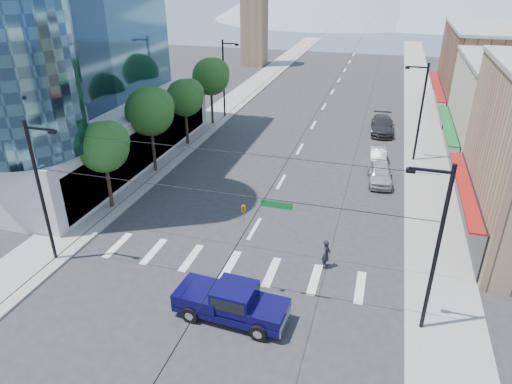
% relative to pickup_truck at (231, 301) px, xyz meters
% --- Properties ---
extents(ground, '(160.00, 160.00, 0.00)m').
position_rel_pickup_truck_xyz_m(ground, '(-1.36, 2.87, -1.05)').
color(ground, '#28282B').
rests_on(ground, ground).
extents(sidewalk_left, '(4.00, 120.00, 0.15)m').
position_rel_pickup_truck_xyz_m(sidewalk_left, '(-13.36, 42.87, -0.97)').
color(sidewalk_left, gray).
rests_on(sidewalk_left, ground).
extents(sidewalk_right, '(4.00, 120.00, 0.15)m').
position_rel_pickup_truck_xyz_m(sidewalk_right, '(10.64, 42.87, -0.97)').
color(sidewalk_right, gray).
rests_on(sidewalk_right, ground).
extents(shop_far, '(12.00, 18.00, 10.00)m').
position_rel_pickup_truck_xyz_m(shop_far, '(18.64, 42.87, 3.95)').
color(shop_far, brown).
rests_on(shop_far, ground).
extents(clock_tower, '(4.80, 4.80, 20.40)m').
position_rel_pickup_truck_xyz_m(clock_tower, '(-17.86, 64.87, 9.60)').
color(clock_tower, '#8C6B4C').
rests_on(clock_tower, ground).
extents(tree_near, '(3.65, 3.64, 6.71)m').
position_rel_pickup_truck_xyz_m(tree_near, '(-12.43, 8.97, 3.95)').
color(tree_near, black).
rests_on(tree_near, ground).
extents(tree_midnear, '(4.09, 4.09, 7.52)m').
position_rel_pickup_truck_xyz_m(tree_midnear, '(-12.43, 15.97, 4.55)').
color(tree_midnear, black).
rests_on(tree_midnear, ground).
extents(tree_midfar, '(3.65, 3.64, 6.71)m').
position_rel_pickup_truck_xyz_m(tree_midfar, '(-12.43, 22.97, 3.95)').
color(tree_midfar, black).
rests_on(tree_midfar, ground).
extents(tree_far, '(4.09, 4.09, 7.52)m').
position_rel_pickup_truck_xyz_m(tree_far, '(-12.43, 29.97, 4.55)').
color(tree_far, black).
rests_on(tree_far, ground).
extents(signal_rig, '(21.80, 0.20, 9.00)m').
position_rel_pickup_truck_xyz_m(signal_rig, '(-1.17, 1.87, 3.60)').
color(signal_rig, black).
rests_on(signal_rig, ground).
extents(lamp_pole_nw, '(2.00, 0.25, 9.00)m').
position_rel_pickup_truck_xyz_m(lamp_pole_nw, '(-12.02, 32.87, 3.89)').
color(lamp_pole_nw, black).
rests_on(lamp_pole_nw, ground).
extents(lamp_pole_ne, '(2.00, 0.25, 9.00)m').
position_rel_pickup_truck_xyz_m(lamp_pole_ne, '(9.31, 24.87, 3.89)').
color(lamp_pole_ne, black).
rests_on(lamp_pole_ne, ground).
extents(pickup_truck, '(6.07, 2.63, 2.01)m').
position_rel_pickup_truck_xyz_m(pickup_truck, '(0.00, 0.00, 0.00)').
color(pickup_truck, '#0B083D').
rests_on(pickup_truck, ground).
extents(pedestrian, '(0.52, 0.73, 1.88)m').
position_rel_pickup_truck_xyz_m(pedestrian, '(4.04, 5.79, -0.11)').
color(pedestrian, black).
rests_on(pedestrian, ground).
extents(parked_car_near, '(2.36, 4.92, 1.62)m').
position_rel_pickup_truck_xyz_m(parked_car_near, '(6.59, 19.21, -0.24)').
color(parked_car_near, '#B9B8BD').
rests_on(parked_car_near, ground).
extents(parked_car_mid, '(1.72, 4.11, 1.32)m').
position_rel_pickup_truck_xyz_m(parked_car_mid, '(6.24, 23.29, -0.39)').
color(parked_car_mid, silver).
rests_on(parked_car_mid, ground).
extents(parked_car_far, '(2.62, 5.87, 1.67)m').
position_rel_pickup_truck_xyz_m(parked_car_far, '(6.24, 32.39, -0.21)').
color(parked_car_far, '#2D2D30').
rests_on(parked_car_far, ground).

